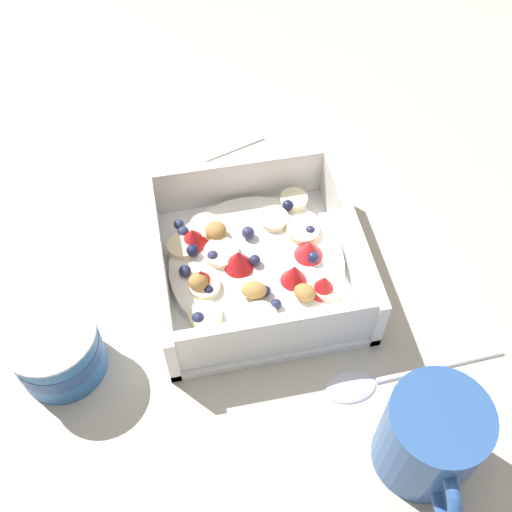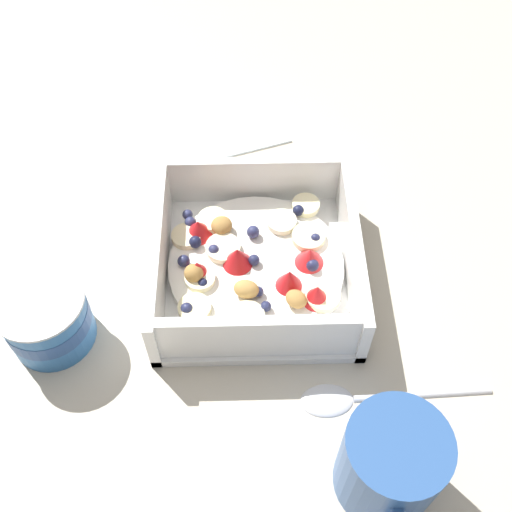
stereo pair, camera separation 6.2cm
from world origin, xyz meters
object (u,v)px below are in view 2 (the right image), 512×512
at_px(coffee_mug, 390,466).
at_px(folded_napkin, 229,119).
at_px(spoon, 357,397).
at_px(yogurt_cup, 46,318).
at_px(fruit_bowl, 255,262).

xyz_separation_m(coffee_mug, folded_napkin, (0.44, 0.13, -0.04)).
distance_m(coffee_mug, folded_napkin, 0.46).
bearing_deg(coffee_mug, spoon, 9.16).
relative_size(yogurt_cup, coffee_mug, 0.76).
relative_size(yogurt_cup, folded_napkin, 0.69).
bearing_deg(folded_napkin, yogurt_cup, 150.73).
height_order(yogurt_cup, folded_napkin, yogurt_cup).
relative_size(fruit_bowl, yogurt_cup, 2.38).
relative_size(fruit_bowl, spoon, 1.14).
xyz_separation_m(spoon, yogurt_cup, (0.07, 0.28, 0.03)).
xyz_separation_m(yogurt_cup, folded_napkin, (0.29, -0.16, -0.03)).
relative_size(spoon, coffee_mug, 1.58).
distance_m(fruit_bowl, spoon, 0.16).
bearing_deg(spoon, folded_napkin, 17.44).
bearing_deg(fruit_bowl, folded_napkin, 6.84).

